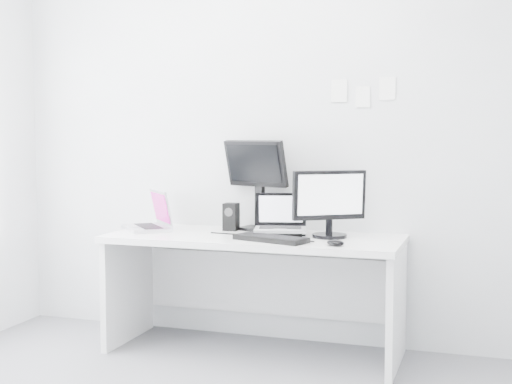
% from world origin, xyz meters
% --- Properties ---
extents(back_wall, '(3.60, 0.00, 3.60)m').
position_xyz_m(back_wall, '(0.00, 1.60, 1.35)').
color(back_wall, silver).
rests_on(back_wall, ground).
extents(desk, '(1.80, 0.70, 0.73)m').
position_xyz_m(desk, '(0.00, 1.25, 0.36)').
color(desk, white).
rests_on(desk, ground).
extents(macbook, '(0.44, 0.45, 0.27)m').
position_xyz_m(macbook, '(-0.75, 1.28, 0.86)').
color(macbook, silver).
rests_on(macbook, desk).
extents(speaker, '(0.11, 0.11, 0.18)m').
position_xyz_m(speaker, '(-0.21, 1.42, 0.82)').
color(speaker, black).
rests_on(speaker, desk).
extents(dell_laptop, '(0.37, 0.32, 0.26)m').
position_xyz_m(dell_laptop, '(0.15, 1.32, 0.86)').
color(dell_laptop, '#A7A9AF').
rests_on(dell_laptop, desk).
extents(rear_monitor, '(0.47, 0.28, 0.60)m').
position_xyz_m(rear_monitor, '(-0.05, 1.49, 1.03)').
color(rear_monitor, black).
rests_on(rear_monitor, desk).
extents(samsung_monitor, '(0.49, 0.43, 0.42)m').
position_xyz_m(samsung_monitor, '(0.46, 1.32, 0.94)').
color(samsung_monitor, black).
rests_on(samsung_monitor, desk).
extents(keyboard, '(0.47, 0.29, 0.03)m').
position_xyz_m(keyboard, '(0.16, 1.07, 0.74)').
color(keyboard, black).
rests_on(keyboard, desk).
extents(mouse, '(0.13, 0.10, 0.04)m').
position_xyz_m(mouse, '(0.56, 1.01, 0.75)').
color(mouse, black).
rests_on(mouse, desk).
extents(wall_note_0, '(0.10, 0.00, 0.14)m').
position_xyz_m(wall_note_0, '(0.45, 1.59, 1.62)').
color(wall_note_0, white).
rests_on(wall_note_0, back_wall).
extents(wall_note_1, '(0.09, 0.00, 0.13)m').
position_xyz_m(wall_note_1, '(0.60, 1.59, 1.58)').
color(wall_note_1, white).
rests_on(wall_note_1, back_wall).
extents(wall_note_2, '(0.10, 0.00, 0.14)m').
position_xyz_m(wall_note_2, '(0.75, 1.59, 1.63)').
color(wall_note_2, white).
rests_on(wall_note_2, back_wall).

